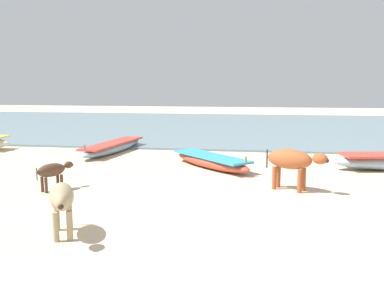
{
  "coord_description": "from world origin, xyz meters",
  "views": [
    {
      "loc": [
        0.92,
        -9.62,
        2.73
      ],
      "look_at": [
        -1.11,
        3.24,
        0.6
      ],
      "focal_mm": 40.54,
      "sensor_mm": 36.0,
      "label": 1
    }
  ],
  "objects_px": {
    "fishing_boat_0": "(113,147)",
    "cow_adult_rust": "(292,161)",
    "fishing_boat_4": "(211,161)",
    "cow_second_adult_dun": "(62,199)",
    "calf_far_dark": "(53,171)"
  },
  "relations": [
    {
      "from": "fishing_boat_0",
      "to": "cow_second_adult_dun",
      "type": "relative_size",
      "value": 3.3
    },
    {
      "from": "fishing_boat_0",
      "to": "fishing_boat_4",
      "type": "xyz_separation_m",
      "value": [
        4.19,
        -2.51,
        0.0
      ]
    },
    {
      "from": "fishing_boat_0",
      "to": "cow_adult_rust",
      "type": "relative_size",
      "value": 2.97
    },
    {
      "from": "cow_adult_rust",
      "to": "calf_far_dark",
      "type": "relative_size",
      "value": 1.53
    },
    {
      "from": "fishing_boat_0",
      "to": "cow_adult_rust",
      "type": "bearing_deg",
      "value": 59.86
    },
    {
      "from": "fishing_boat_0",
      "to": "fishing_boat_4",
      "type": "distance_m",
      "value": 4.88
    },
    {
      "from": "fishing_boat_0",
      "to": "cow_second_adult_dun",
      "type": "height_order",
      "value": "cow_second_adult_dun"
    },
    {
      "from": "fishing_boat_0",
      "to": "cow_adult_rust",
      "type": "xyz_separation_m",
      "value": [
        6.55,
        -5.17,
        0.55
      ]
    },
    {
      "from": "cow_adult_rust",
      "to": "cow_second_adult_dun",
      "type": "bearing_deg",
      "value": -109.93
    },
    {
      "from": "calf_far_dark",
      "to": "fishing_boat_0",
      "type": "bearing_deg",
      "value": 34.31
    },
    {
      "from": "fishing_boat_0",
      "to": "calf_far_dark",
      "type": "bearing_deg",
      "value": 13.17
    },
    {
      "from": "fishing_boat_4",
      "to": "cow_adult_rust",
      "type": "bearing_deg",
      "value": -1.85
    },
    {
      "from": "fishing_boat_4",
      "to": "cow_adult_rust",
      "type": "xyz_separation_m",
      "value": [
        2.36,
        -2.66,
        0.54
      ]
    },
    {
      "from": "cow_adult_rust",
      "to": "fishing_boat_4",
      "type": "bearing_deg",
      "value": 157.89
    },
    {
      "from": "fishing_boat_0",
      "to": "fishing_boat_4",
      "type": "bearing_deg",
      "value": 67.26
    }
  ]
}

